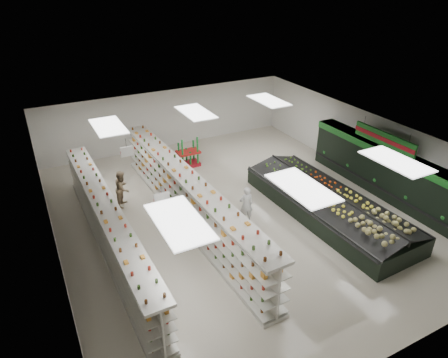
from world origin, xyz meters
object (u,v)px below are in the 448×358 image
soda_endcap (188,153)px  shopper_main (246,205)px  gondola_center (187,201)px  shopper_background (123,188)px  gondola_left (109,229)px  produce_island (327,203)px

soda_endcap → shopper_main: shopper_main is taller
gondola_center → shopper_background: bearing=126.7°
gondola_left → gondola_center: (3.17, 0.35, 0.09)m
gondola_left → shopper_background: (1.22, 2.79, -0.07)m
gondola_left → shopper_background: gondola_left is taller
gondola_center → shopper_main: size_ratio=7.63×
soda_endcap → shopper_main: bearing=-89.9°
soda_endcap → shopper_main: (0.01, -5.81, 0.09)m
shopper_main → shopper_background: shopper_background is taller
produce_island → shopper_main: 3.41m
gondola_center → soda_endcap: bearing=64.8°
shopper_main → soda_endcap: bearing=-83.0°
gondola_left → shopper_main: size_ratio=6.89×
shopper_background → shopper_main: bearing=-98.8°
gondola_left → shopper_background: size_ratio=6.82×
shopper_background → produce_island: bearing=-89.6°
produce_island → shopper_main: size_ratio=5.02×
gondola_left → soda_endcap: gondola_left is taller
gondola_center → shopper_background: gondola_center is taller
gondola_left → gondola_center: gondola_center is taller
shopper_background → soda_endcap: bearing=-27.3°
gondola_center → shopper_background: size_ratio=7.55×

